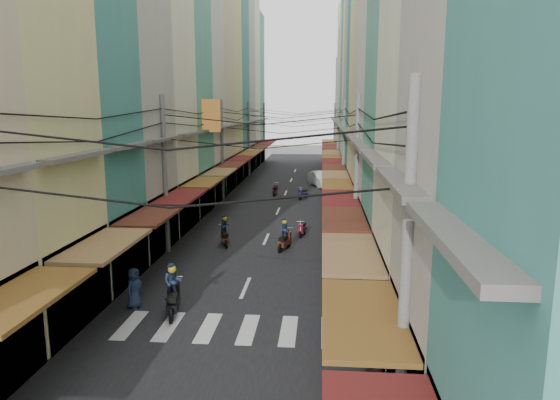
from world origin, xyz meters
The scene contains 15 objects.
ground centered at (0.00, 0.00, 0.00)m, with size 160.00×160.00×0.00m, color slate.
road centered at (0.00, 20.00, 0.01)m, with size 10.00×80.00×0.02m, color black.
sidewalk_left centered at (-6.50, 20.00, 0.03)m, with size 3.00×80.00×0.06m, color gray.
sidewalk_right centered at (6.50, 20.00, 0.03)m, with size 3.00×80.00×0.06m, color gray.
crosswalk centered at (0.00, -6.00, 0.03)m, with size 7.55×2.40×0.01m.
building_row_left centered at (-7.92, 16.56, 9.78)m, with size 7.80×67.67×23.70m.
building_row_right centered at (7.92, 16.45, 9.41)m, with size 7.80×68.98×22.59m.
utility_poles centered at (0.00, 15.01, 6.59)m, with size 10.20×66.13×8.20m.
white_car centered at (3.18, 26.16, 0.00)m, with size 5.13×2.01×1.81m, color silver.
bicycle centered at (5.66, -0.07, 0.00)m, with size 0.59×1.58×1.09m, color black.
moving_scooters centered at (-0.63, 4.33, 0.53)m, with size 4.72×27.57×1.97m.
parked_scooters centered at (4.51, -4.32, 0.45)m, with size 13.15×12.83×0.95m.
pedestrians centered at (-4.72, 1.90, 1.00)m, with size 12.43×22.53×2.06m.
market_umbrella centered at (5.72, -1.55, 2.19)m, with size 2.35×2.35×2.48m.
traffic_sign centered at (5.07, -5.75, 1.93)m, with size 0.10×0.59×2.69m.
Camera 1 is at (3.13, -21.95, 7.55)m, focal length 32.00 mm.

